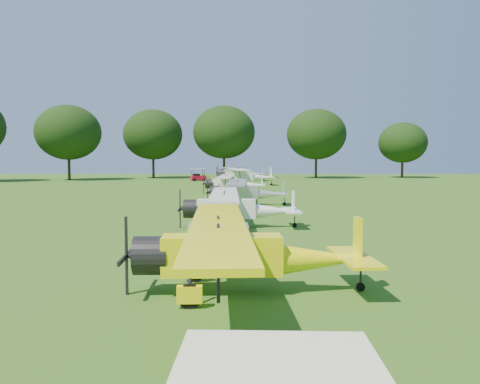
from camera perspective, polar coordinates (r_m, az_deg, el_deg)
The scene contains 9 objects.
ground at distance 27.27m, azimuth -1.05°, elevation -3.02°, with size 160.00×160.00×0.00m, color #285715.
tree_belt at distance 27.81m, azimuth 6.52°, elevation 13.69°, with size 137.36×130.27×14.52m.
aircraft_2 at distance 11.70m, azimuth 0.06°, elevation -6.86°, with size 6.17×9.82×1.94m.
aircraft_3 at distance 22.84m, azimuth -0.58°, elevation -1.66°, with size 5.91×9.39×1.86m.
aircraft_4 at distance 34.15m, azimuth 0.55°, elevation 0.23°, with size 5.93×9.43×1.86m.
aircraft_5 at distance 45.54m, azimuth -0.98°, elevation 1.21°, with size 6.11×9.72×1.92m.
aircraft_6 at distance 59.74m, azimuth 0.40°, elevation 2.11°, with size 7.50×11.93×2.34m.
aircraft_7 at distance 72.72m, azimuth -0.04°, elevation 2.48°, with size 7.75×12.27×2.41m.
golf_cart at distance 72.81m, azimuth -5.16°, elevation 1.86°, with size 2.54×2.02×1.91m.
Camera 1 is at (0.39, -27.07, 3.33)m, focal length 35.00 mm.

